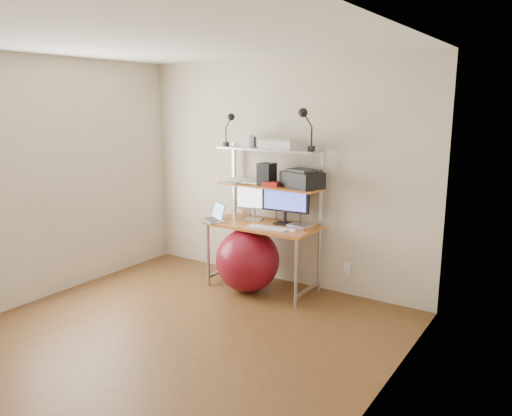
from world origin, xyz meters
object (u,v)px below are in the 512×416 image
at_px(laptop, 215,217).
at_px(printer, 302,179).
at_px(monitor_silver, 254,198).
at_px(exercise_ball, 248,260).
at_px(monitor_black, 285,199).

bearing_deg(laptop, printer, 50.71).
bearing_deg(monitor_silver, exercise_ball, -87.53).
distance_m(monitor_black, laptop, 0.82).
height_order(laptop, exercise_ball, laptop).
xyz_separation_m(monitor_black, exercise_ball, (-0.30, -0.28, -0.67)).
xyz_separation_m(monitor_black, laptop, (-0.72, -0.30, -0.23)).
height_order(monitor_silver, exercise_ball, monitor_silver).
height_order(printer, exercise_ball, printer).
bearing_deg(laptop, exercise_ball, 33.58).
height_order(monitor_silver, monitor_black, monitor_black).
bearing_deg(printer, monitor_black, -151.60).
bearing_deg(monitor_silver, printer, -10.72).
bearing_deg(printer, monitor_silver, -155.71).
relative_size(laptop, printer, 0.76).
distance_m(laptop, exercise_ball, 0.61).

